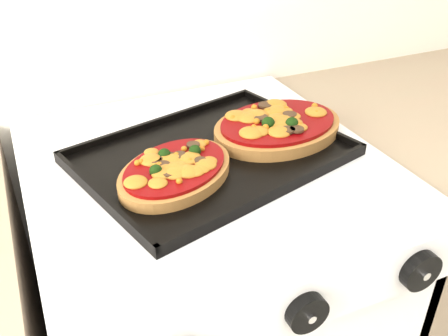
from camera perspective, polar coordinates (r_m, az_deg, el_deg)
name	(u,v)px	position (r m, az deg, el deg)	size (l,w,h in m)	color
stove	(208,335)	(1.16, -1.79, -18.49)	(0.60, 0.60, 0.91)	white
control_panel	(295,303)	(0.68, 8.16, -15.06)	(0.60, 0.02, 0.09)	white
knob_center	(307,313)	(0.67, 9.46, -16.01)	(0.06, 0.06, 0.02)	black
knob_right	(420,271)	(0.77, 21.53, -10.88)	(0.06, 0.06, 0.02)	black
baking_tray	(212,153)	(0.85, -1.37, 1.71)	(0.43, 0.32, 0.02)	black
pizza_left	(175,169)	(0.79, -5.59, -0.17)	(0.21, 0.15, 0.03)	#A97A3A
pizza_right	(278,125)	(0.92, 6.17, 4.91)	(0.25, 0.19, 0.04)	#A97A3A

